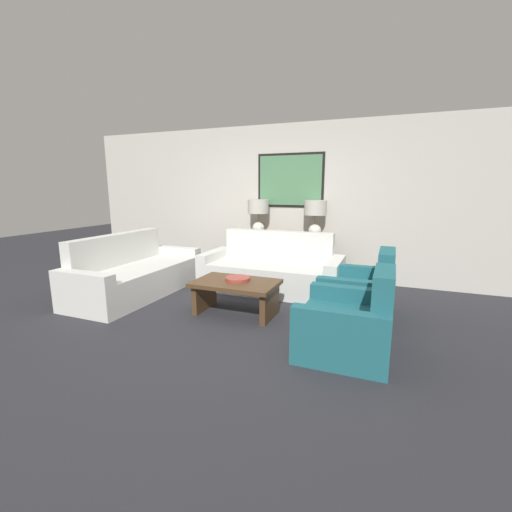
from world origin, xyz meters
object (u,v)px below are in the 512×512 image
console_table (285,258)px  armchair_near_camera (349,325)px  coffee_table (236,291)px  armchair_near_back_wall (360,294)px  couch_by_back_wall (272,272)px  couch_by_side (135,275)px  decorative_bowl (238,279)px  table_lamp_right (315,213)px  table_lamp_left (258,212)px

console_table → armchair_near_camera: armchair_near_camera is taller
coffee_table → armchair_near_back_wall: armchair_near_back_wall is taller
coffee_table → armchair_near_back_wall: (1.45, 0.53, -0.03)m
couch_by_back_wall → couch_by_side: same height
couch_by_side → decorative_bowl: 1.79m
decorative_bowl → table_lamp_right: bearing=72.5°
armchair_near_camera → couch_by_side: bearing=167.1°
decorative_bowl → armchair_near_back_wall: armchair_near_back_wall is taller
decorative_bowl → armchair_near_back_wall: size_ratio=0.34×
table_lamp_right → armchair_near_back_wall: size_ratio=0.69×
console_table → couch_by_side: bearing=-137.9°
coffee_table → couch_by_back_wall: bearing=86.5°
table_lamp_left → couch_by_back_wall: (0.50, -0.70, -0.87)m
console_table → coffee_table: bearing=-92.2°
couch_by_back_wall → couch_by_side: (-1.84, -0.96, 0.00)m
armchair_near_back_wall → armchair_near_camera: size_ratio=1.00×
coffee_table → armchair_near_camera: 1.55m
coffee_table → armchair_near_back_wall: bearing=20.1°
couch_by_back_wall → armchair_near_back_wall: couch_by_back_wall is taller
table_lamp_left → coffee_table: table_lamp_left is taller
table_lamp_right → armchair_near_back_wall: table_lamp_right is taller
console_table → couch_by_side: size_ratio=0.75×
table_lamp_left → console_table: bearing=0.0°
couch_by_back_wall → armchair_near_back_wall: (1.38, -0.64, -0.01)m
armchair_near_back_wall → console_table: bearing=135.9°
console_table → decorative_bowl: bearing=-92.2°
armchair_near_back_wall → decorative_bowl: bearing=-161.7°
table_lamp_left → table_lamp_right: size_ratio=1.00×
table_lamp_right → coffee_table: table_lamp_right is taller
couch_by_side → decorative_bowl: (1.77, -0.16, 0.16)m
coffee_table → armchair_near_camera: size_ratio=1.15×
couch_by_back_wall → coffee_table: size_ratio=2.06×
couch_by_back_wall → console_table: bearing=90.0°
coffee_table → armchair_near_camera: (1.45, -0.53, -0.03)m
couch_by_back_wall → coffee_table: 1.17m
table_lamp_left → armchair_near_back_wall: (1.89, -1.34, -0.88)m
table_lamp_right → couch_by_side: size_ratio=0.29×
couch_by_side → table_lamp_left: bearing=51.2°
table_lamp_left → couch_by_back_wall: table_lamp_left is taller
table_lamp_right → armchair_near_back_wall: (0.88, -1.34, -0.88)m
couch_by_back_wall → decorative_bowl: (-0.07, -1.12, 0.16)m
decorative_bowl → armchair_near_camera: (1.45, -0.58, -0.17)m
armchair_near_back_wall → armchair_near_camera: (0.00, -1.06, 0.00)m
table_lamp_left → table_lamp_right: (1.01, 0.00, 0.00)m
table_lamp_left → armchair_near_camera: bearing=-51.9°
table_lamp_right → couch_by_side: table_lamp_right is taller
decorative_bowl → armchair_near_back_wall: 1.54m
couch_by_back_wall → armchair_near_back_wall: bearing=-24.7°
table_lamp_right → armchair_near_camera: size_ratio=0.69×
table_lamp_left → decorative_bowl: 2.00m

